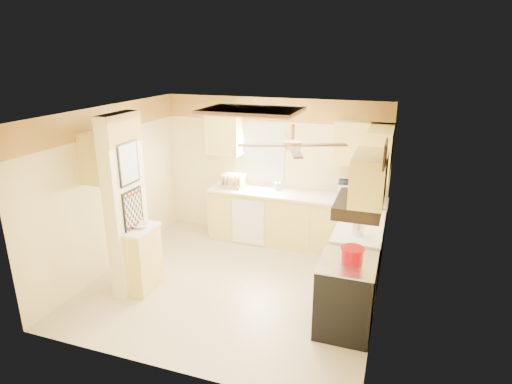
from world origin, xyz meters
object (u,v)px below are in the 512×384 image
at_px(bowl, 140,225).
at_px(dutch_oven, 352,255).
at_px(stove, 346,295).
at_px(microwave, 355,191).
at_px(kettle, 358,228).

relative_size(bowl, dutch_oven, 0.84).
distance_m(stove, microwave, 2.24).
xyz_separation_m(dutch_oven, kettle, (-0.01, 0.73, 0.04)).
bearing_deg(bowl, microwave, 38.48).
height_order(microwave, kettle, microwave).
bearing_deg(microwave, stove, 89.44).
bearing_deg(dutch_oven, bowl, 179.32).
distance_m(microwave, kettle, 1.43).
height_order(stove, bowl, bowl).
bearing_deg(dutch_oven, stove, 173.18).
bearing_deg(kettle, stove, -92.28).
relative_size(dutch_oven, kettle, 1.21).
bearing_deg(microwave, dutch_oven, 90.50).
distance_m(stove, kettle, 0.94).
xyz_separation_m(microwave, dutch_oven, (0.22, -2.15, -0.08)).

